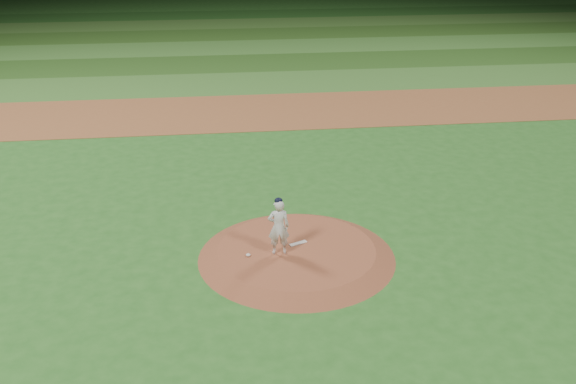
{
  "coord_description": "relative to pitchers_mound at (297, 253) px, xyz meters",
  "views": [
    {
      "loc": [
        -2.13,
        -15.5,
        8.95
      ],
      "look_at": [
        0.0,
        2.0,
        1.1
      ],
      "focal_mm": 40.0,
      "sensor_mm": 36.0,
      "label": 1
    }
  ],
  "objects": [
    {
      "name": "ground",
      "position": [
        0.0,
        0.0,
        -0.12
      ],
      "size": [
        120.0,
        120.0,
        0.0
      ],
      "primitive_type": "plane",
      "color": "#255D1E",
      "rests_on": "ground"
    },
    {
      "name": "infield_dirt_band",
      "position": [
        0.0,
        14.0,
        -0.12
      ],
      "size": [
        70.0,
        6.0,
        0.02
      ],
      "primitive_type": "cube",
      "color": "brown",
      "rests_on": "ground"
    },
    {
      "name": "outfield_stripe_0",
      "position": [
        0.0,
        19.5,
        -0.12
      ],
      "size": [
        70.0,
        5.0,
        0.02
      ],
      "primitive_type": "cube",
      "color": "#366A26",
      "rests_on": "ground"
    },
    {
      "name": "outfield_stripe_1",
      "position": [
        0.0,
        24.5,
        -0.12
      ],
      "size": [
        70.0,
        5.0,
        0.02
      ],
      "primitive_type": "cube",
      "color": "#244D19",
      "rests_on": "ground"
    },
    {
      "name": "outfield_stripe_2",
      "position": [
        0.0,
        29.5,
        -0.12
      ],
      "size": [
        70.0,
        5.0,
        0.02
      ],
      "primitive_type": "cube",
      "color": "#386F28",
      "rests_on": "ground"
    },
    {
      "name": "outfield_stripe_3",
      "position": [
        0.0,
        34.5,
        -0.12
      ],
      "size": [
        70.0,
        5.0,
        0.02
      ],
      "primitive_type": "cube",
      "color": "#274F19",
      "rests_on": "ground"
    },
    {
      "name": "outfield_stripe_4",
      "position": [
        0.0,
        39.5,
        -0.12
      ],
      "size": [
        70.0,
        5.0,
        0.02
      ],
      "primitive_type": "cube",
      "color": "#356223",
      "rests_on": "ground"
    },
    {
      "name": "outfield_stripe_5",
      "position": [
        0.0,
        44.5,
        -0.12
      ],
      "size": [
        70.0,
        5.0,
        0.02
      ],
      "primitive_type": "cube",
      "color": "#1D4C18",
      "rests_on": "ground"
    },
    {
      "name": "pitchers_mound",
      "position": [
        0.0,
        0.0,
        0.0
      ],
      "size": [
        5.5,
        5.5,
        0.25
      ],
      "primitive_type": "cone",
      "color": "brown",
      "rests_on": "ground"
    },
    {
      "name": "pitching_rubber",
      "position": [
        0.08,
        0.29,
        0.14
      ],
      "size": [
        0.54,
        0.33,
        0.03
      ],
      "primitive_type": "cube",
      "rotation": [
        0.0,
        0.0,
        0.41
      ],
      "color": "white",
      "rests_on": "pitchers_mound"
    },
    {
      "name": "rosin_bag",
      "position": [
        -1.37,
        -0.24,
        0.16
      ],
      "size": [
        0.13,
        0.13,
        0.07
      ],
      "primitive_type": "ellipsoid",
      "color": "silver",
      "rests_on": "pitchers_mound"
    },
    {
      "name": "pitcher_on_mound",
      "position": [
        -0.52,
        -0.17,
        0.94
      ],
      "size": [
        0.59,
        0.39,
        1.66
      ],
      "color": "silver",
      "rests_on": "pitchers_mound"
    }
  ]
}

